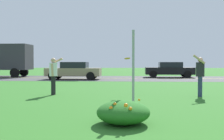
% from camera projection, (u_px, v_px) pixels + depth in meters
% --- Properties ---
extents(ground_plane, '(120.00, 120.00, 0.00)m').
position_uv_depth(ground_plane, '(157.00, 92.00, 12.74)').
color(ground_plane, '#2D6B23').
extents(highway_strip, '(120.00, 8.26, 0.01)m').
position_uv_depth(highway_strip, '(145.00, 78.00, 24.11)').
color(highway_strip, '#424244').
rests_on(highway_strip, ground).
extents(highway_center_stripe, '(120.00, 0.16, 0.00)m').
position_uv_depth(highway_center_stripe, '(145.00, 78.00, 24.10)').
color(highway_center_stripe, yellow).
rests_on(highway_center_stripe, ground).
extents(daylily_clump_mid_center, '(1.22, 1.32, 0.55)m').
position_uv_depth(daylily_clump_mid_center, '(123.00, 112.00, 6.21)').
color(daylily_clump_mid_center, '#23661E').
rests_on(daylily_clump_mid_center, ground).
extents(sign_post_near_path, '(0.07, 0.10, 2.32)m').
position_uv_depth(sign_post_near_path, '(133.00, 71.00, 7.66)').
color(sign_post_near_path, '#93969B').
rests_on(sign_post_near_path, ground).
extents(person_thrower_white_shirt, '(0.54, 0.49, 1.62)m').
position_uv_depth(person_thrower_white_shirt, '(53.00, 73.00, 11.77)').
color(person_thrower_white_shirt, silver).
rests_on(person_thrower_white_shirt, ground).
extents(person_catcher_dark_shirt, '(0.51, 0.49, 1.74)m').
position_uv_depth(person_catcher_dark_shirt, '(200.00, 73.00, 11.19)').
color(person_catcher_dark_shirt, '#232328').
rests_on(person_catcher_dark_shirt, ground).
extents(frisbee_orange, '(0.26, 0.25, 0.09)m').
position_uv_depth(frisbee_orange, '(127.00, 58.00, 11.66)').
color(frisbee_orange, orange).
extents(car_black_center_left, '(4.50, 2.00, 1.45)m').
position_uv_depth(car_black_center_left, '(169.00, 70.00, 25.76)').
color(car_black_center_left, black).
rests_on(car_black_center_left, ground).
extents(car_tan_center_right, '(4.50, 2.00, 1.45)m').
position_uv_depth(car_tan_center_right, '(74.00, 71.00, 22.67)').
color(car_tan_center_right, '#937F60').
rests_on(car_tan_center_right, ground).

